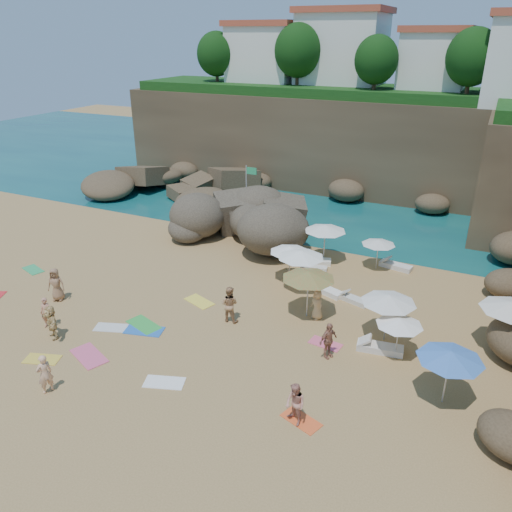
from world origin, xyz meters
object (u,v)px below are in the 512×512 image
at_px(person_stand_5, 203,214).
at_px(person_stand_2, 287,217).
at_px(rock_outcrop, 237,237).
at_px(parasol_0, 273,228).
at_px(person_stand_4, 317,304).
at_px(person_stand_6, 45,374).
at_px(lounger_0, 396,266).
at_px(parasol_2, 301,254).
at_px(person_stand_3, 328,340).
at_px(parasol_1, 325,228).
at_px(person_stand_1, 229,304).
at_px(flag_pole, 248,187).

bearing_deg(person_stand_5, person_stand_2, -11.42).
xyz_separation_m(rock_outcrop, parasol_0, (3.50, -1.90, 1.94)).
distance_m(person_stand_4, person_stand_6, 12.55).
xyz_separation_m(parasol_0, lounger_0, (7.43, 1.54, -1.79)).
distance_m(parasol_2, person_stand_3, 6.36).
bearing_deg(parasol_1, person_stand_1, -102.63).
bearing_deg(rock_outcrop, person_stand_4, -42.76).
height_order(rock_outcrop, flag_pole, flag_pole).
relative_size(parasol_1, person_stand_4, 1.63).
relative_size(lounger_0, person_stand_6, 1.13).
relative_size(parasol_0, person_stand_6, 1.31).
distance_m(lounger_0, person_stand_6, 20.14).
xyz_separation_m(person_stand_3, person_stand_4, (-1.49, 2.90, -0.06)).
xyz_separation_m(flag_pole, person_stand_4, (9.04, -10.68, -2.00)).
distance_m(flag_pole, person_stand_3, 17.30).
bearing_deg(person_stand_2, person_stand_6, 91.55).
distance_m(person_stand_1, person_stand_4, 4.32).
xyz_separation_m(parasol_0, person_stand_5, (-6.91, 3.01, -1.10)).
xyz_separation_m(parasol_1, person_stand_1, (-1.95, -8.68, -1.28)).
relative_size(rock_outcrop, person_stand_6, 4.77).
bearing_deg(flag_pole, person_stand_4, -49.76).
xyz_separation_m(person_stand_3, person_stand_5, (-13.40, 11.87, -0.01)).
bearing_deg(parasol_2, person_stand_1, -114.00).
bearing_deg(flag_pole, parasol_0, -49.45).
height_order(flag_pole, person_stand_4, flag_pole).
relative_size(parasol_2, person_stand_1, 1.35).
bearing_deg(person_stand_6, person_stand_1, 170.60).
relative_size(person_stand_2, person_stand_5, 1.15).
bearing_deg(person_stand_3, parasol_2, 59.37).
relative_size(flag_pole, person_stand_3, 2.58).
height_order(rock_outcrop, person_stand_1, person_stand_1).
xyz_separation_m(parasol_2, person_stand_1, (-1.98, -4.45, -1.26)).
bearing_deg(parasol_2, person_stand_6, -115.99).
bearing_deg(parasol_1, rock_outcrop, 169.38).
height_order(parasol_1, person_stand_3, parasol_1).
bearing_deg(person_stand_2, parasol_1, 142.40).
bearing_deg(person_stand_1, rock_outcrop, -67.28).
bearing_deg(parasol_2, rock_outcrop, 140.70).
xyz_separation_m(parasol_1, person_stand_3, (3.33, -9.50, -1.37)).
height_order(lounger_0, person_stand_3, person_stand_3).
bearing_deg(person_stand_3, person_stand_6, 154.30).
bearing_deg(person_stand_1, person_stand_4, -153.91).
height_order(rock_outcrop, person_stand_2, person_stand_2).
bearing_deg(rock_outcrop, person_stand_6, -87.64).
distance_m(parasol_1, person_stand_3, 10.16).
relative_size(lounger_0, person_stand_1, 1.03).
height_order(parasol_1, person_stand_4, parasol_1).
relative_size(parasol_2, lounger_0, 1.31).
bearing_deg(parasol_1, person_stand_4, -74.45).
distance_m(rock_outcrop, person_stand_5, 3.68).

